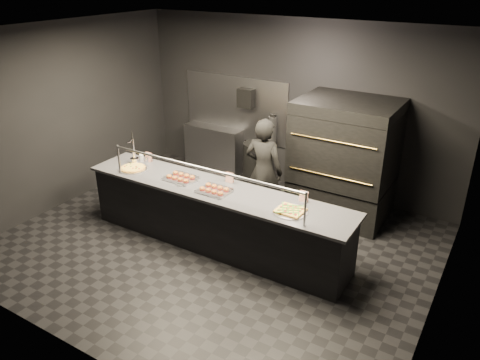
{
  "coord_description": "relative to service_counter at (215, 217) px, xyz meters",
  "views": [
    {
      "loc": [
        3.37,
        -4.85,
        3.74
      ],
      "look_at": [
        0.3,
        0.2,
        1.04
      ],
      "focal_mm": 35.0,
      "sensor_mm": 36.0,
      "label": 1
    }
  ],
  "objects": [
    {
      "name": "room",
      "position": [
        -0.02,
        0.05,
        1.03
      ],
      "size": [
        6.04,
        6.0,
        3.0
      ],
      "color": "black",
      "rests_on": "ground"
    },
    {
      "name": "service_counter",
      "position": [
        0.0,
        0.0,
        0.0
      ],
      "size": [
        4.1,
        0.78,
        1.37
      ],
      "color": "black",
      "rests_on": "ground"
    },
    {
      "name": "pizza_oven",
      "position": [
        1.2,
        1.9,
        0.5
      ],
      "size": [
        1.5,
        1.23,
        1.91
      ],
      "color": "black",
      "rests_on": "ground"
    },
    {
      "name": "prep_shelf",
      "position": [
        -1.6,
        2.32,
        -0.01
      ],
      "size": [
        1.2,
        0.35,
        0.9
      ],
      "primitive_type": "cube",
      "color": "#99999E",
      "rests_on": "ground"
    },
    {
      "name": "towel_dispenser",
      "position": [
        -0.9,
        2.39,
        1.09
      ],
      "size": [
        0.3,
        0.2,
        0.35
      ],
      "primitive_type": "cube",
      "color": "black",
      "rests_on": "room"
    },
    {
      "name": "fire_extinguisher",
      "position": [
        -0.35,
        2.4,
        0.6
      ],
      "size": [
        0.14,
        0.14,
        0.51
      ],
      "color": "#B2B2B7",
      "rests_on": "room"
    },
    {
      "name": "beer_tap",
      "position": [
        -1.6,
        0.12,
        0.61
      ],
      "size": [
        0.14,
        0.2,
        0.53
      ],
      "color": "silver",
      "rests_on": "service_counter"
    },
    {
      "name": "round_pizza",
      "position": [
        -1.45,
        -0.09,
        0.47
      ],
      "size": [
        0.44,
        0.44,
        0.03
      ],
      "color": "silver",
      "rests_on": "service_counter"
    },
    {
      "name": "slider_tray_a",
      "position": [
        -0.59,
        -0.01,
        0.48
      ],
      "size": [
        0.52,
        0.45,
        0.07
      ],
      "color": "silver",
      "rests_on": "service_counter"
    },
    {
      "name": "slider_tray_b",
      "position": [
        0.06,
        -0.09,
        0.48
      ],
      "size": [
        0.46,
        0.36,
        0.07
      ],
      "color": "silver",
      "rests_on": "service_counter"
    },
    {
      "name": "square_pizza",
      "position": [
        1.21,
        -0.08,
        0.47
      ],
      "size": [
        0.43,
        0.43,
        0.05
      ],
      "color": "silver",
      "rests_on": "service_counter"
    },
    {
      "name": "condiment_jar",
      "position": [
        -1.52,
        0.23,
        0.51
      ],
      "size": [
        0.17,
        0.07,
        0.11
      ],
      "color": "silver",
      "rests_on": "service_counter"
    },
    {
      "name": "tent_cards",
      "position": [
        -0.05,
        0.28,
        0.53
      ],
      "size": [
        2.8,
        0.04,
        0.15
      ],
      "color": "white",
      "rests_on": "service_counter"
    },
    {
      "name": "trash_bin",
      "position": [
        -0.59,
        2.22,
        -0.07
      ],
      "size": [
        0.47,
        0.47,
        0.78
      ],
      "primitive_type": "cylinder",
      "color": "black",
      "rests_on": "ground"
    },
    {
      "name": "worker",
      "position": [
        0.22,
        1.04,
        0.38
      ],
      "size": [
        0.64,
        0.44,
        1.7
      ],
      "primitive_type": "imported",
      "rotation": [
        0.0,
        0.0,
        3.2
      ],
      "color": "black",
      "rests_on": "ground"
    }
  ]
}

